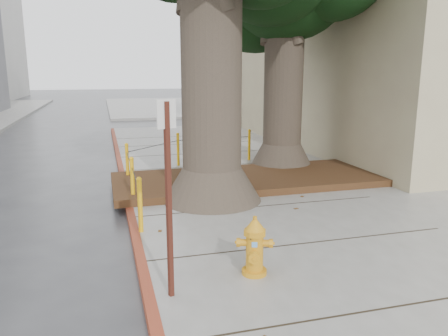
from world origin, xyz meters
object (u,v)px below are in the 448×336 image
Objects in this scene: car_silver at (247,108)px; car_red at (281,112)px; signpost at (168,189)px; fire_hydrant at (255,246)px.

car_silver is 1.14× the size of car_red.
signpost is at bearing 156.92° from car_red.
car_red is (1.43, -1.91, -0.10)m from car_silver.
signpost is 20.55m from car_red.
fire_hydrant is 19.79m from car_red.
fire_hydrant is 0.22× the size of car_silver.
car_silver is (7.71, 20.29, -0.84)m from signpost.
signpost is 0.63× the size of car_silver.
car_silver is at bearing 48.46° from signpost.
car_red reaches higher than fire_hydrant.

